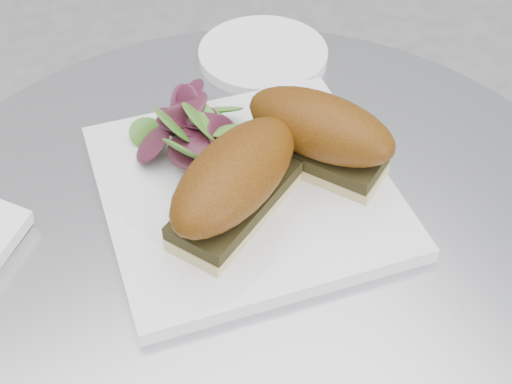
# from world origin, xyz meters

# --- Properties ---
(table) EXTENTS (0.70, 0.70, 0.73)m
(table) POSITION_xyz_m (0.00, 0.00, 0.49)
(table) COLOR #ADAFB4
(table) RESTS_ON ground
(plate) EXTENTS (0.32, 0.32, 0.02)m
(plate) POSITION_xyz_m (0.01, 0.05, 0.74)
(plate) COLOR white
(plate) RESTS_ON table
(sandwich_left) EXTENTS (0.18, 0.14, 0.08)m
(sandwich_left) POSITION_xyz_m (-0.01, 0.02, 0.79)
(sandwich_left) COLOR #D4BB84
(sandwich_left) RESTS_ON plate
(sandwich_right) EXTENTS (0.14, 0.17, 0.08)m
(sandwich_right) POSITION_xyz_m (0.09, 0.04, 0.79)
(sandwich_right) COLOR #D4BB84
(sandwich_right) RESTS_ON plate
(salad) EXTENTS (0.11, 0.11, 0.05)m
(salad) POSITION_xyz_m (-0.01, 0.13, 0.77)
(salad) COLOR #529A32
(salad) RESTS_ON plate
(saucer) EXTENTS (0.16, 0.16, 0.01)m
(saucer) POSITION_xyz_m (0.15, 0.24, 0.74)
(saucer) COLOR white
(saucer) RESTS_ON table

